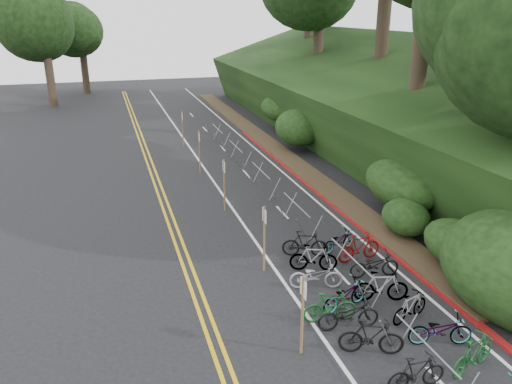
% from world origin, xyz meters
% --- Properties ---
extents(ground, '(120.00, 120.00, 0.00)m').
position_xyz_m(ground, '(0.00, 0.00, 0.00)').
color(ground, black).
rests_on(ground, ground).
extents(road_markings, '(7.47, 80.00, 0.01)m').
position_xyz_m(road_markings, '(0.63, 10.10, 0.00)').
color(road_markings, gold).
rests_on(road_markings, ground).
extents(red_curb, '(0.25, 28.00, 0.10)m').
position_xyz_m(red_curb, '(5.70, 12.00, 0.05)').
color(red_curb, maroon).
rests_on(red_curb, ground).
extents(embankment, '(14.30, 48.14, 9.11)m').
position_xyz_m(embankment, '(12.96, 19.04, 2.57)').
color(embankment, black).
rests_on(embankment, ground).
extents(bike_rack_front, '(1.16, 2.61, 1.21)m').
position_xyz_m(bike_rack_front, '(2.60, -1.67, 0.86)').
color(bike_rack_front, gray).
rests_on(bike_rack_front, ground).
extents(bike_racks_rest, '(1.14, 23.00, 1.17)m').
position_xyz_m(bike_racks_rest, '(3.00, 13.00, 0.85)').
color(bike_racks_rest, gray).
rests_on(bike_racks_rest, ground).
extents(signpost_near, '(0.08, 0.40, 2.38)m').
position_xyz_m(signpost_near, '(0.16, 0.32, 1.36)').
color(signpost_near, brown).
rests_on(signpost_near, ground).
extents(signposts_rest, '(0.08, 18.40, 2.50)m').
position_xyz_m(signposts_rest, '(0.60, 14.00, 1.43)').
color(signposts_rest, brown).
rests_on(signposts_rest, ground).
extents(bike_front, '(0.70, 1.71, 1.00)m').
position_xyz_m(bike_front, '(1.52, 1.44, 0.50)').
color(bike_front, '#144C1E').
rests_on(bike_front, ground).
extents(bike_valet, '(3.27, 10.53, 1.09)m').
position_xyz_m(bike_valet, '(3.00, 1.47, 0.49)').
color(bike_valet, slate).
rests_on(bike_valet, ground).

